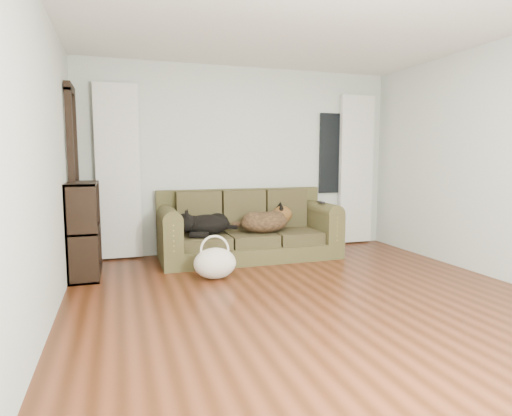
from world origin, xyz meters
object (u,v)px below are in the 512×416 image
object	(u,v)px
dog_shepherd	(266,221)
bookshelf	(84,232)
dog_black_lab	(204,225)
tote_bag	(215,264)
sofa	(249,225)

from	to	relation	value
dog_shepherd	bookshelf	distance (m)	2.26
dog_black_lab	dog_shepherd	xyz separation A→B (m)	(0.83, -0.04, 0.01)
tote_bag	bookshelf	distance (m)	1.53
sofa	tote_bag	xyz separation A→B (m)	(-0.66, -0.84, -0.29)
dog_shepherd	tote_bag	world-z (taller)	dog_shepherd
dog_black_lab	tote_bag	xyz separation A→B (m)	(-0.05, -0.83, -0.32)
sofa	tote_bag	bearing A→B (deg)	-127.93
tote_bag	sofa	bearing A→B (deg)	52.07
dog_black_lab	tote_bag	distance (m)	0.89
dog_shepherd	dog_black_lab	bearing A→B (deg)	-8.75
dog_shepherd	tote_bag	distance (m)	1.23
tote_bag	dog_black_lab	bearing A→B (deg)	86.82
sofa	dog_shepherd	xyz separation A→B (m)	(0.22, -0.05, 0.04)
bookshelf	tote_bag	bearing A→B (deg)	-28.39
sofa	bookshelf	size ratio (longest dim) A/B	2.21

